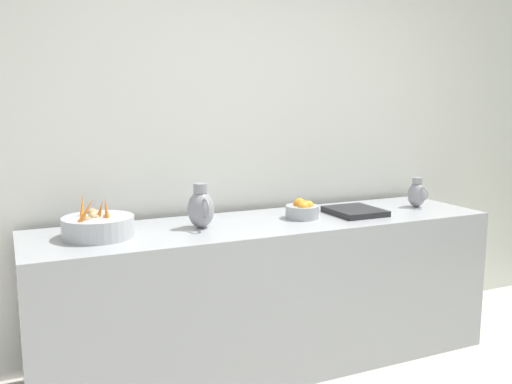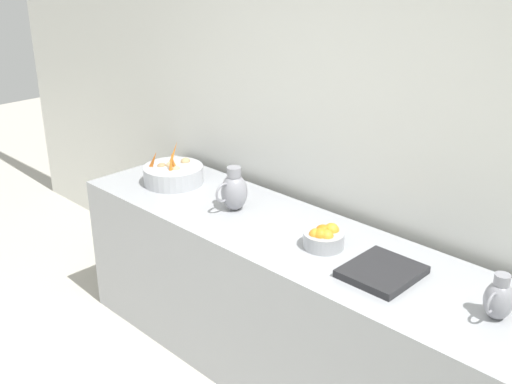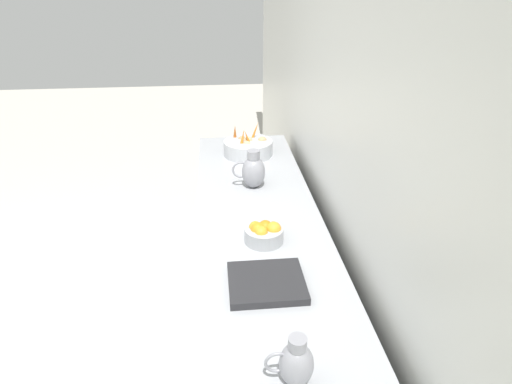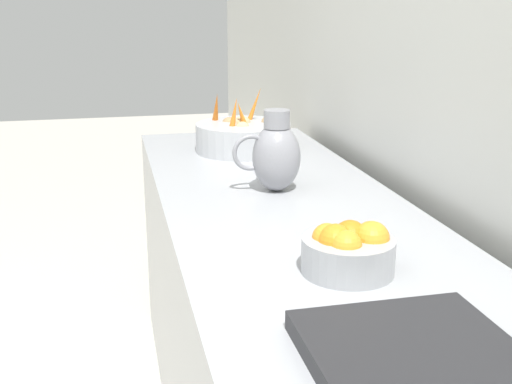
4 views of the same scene
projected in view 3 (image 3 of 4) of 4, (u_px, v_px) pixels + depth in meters
tile_wall_left at (385, 148)px, 1.83m from camera, size 0.10×7.91×3.00m
prep_counter at (259, 282)px, 2.71m from camera, size 0.71×2.78×0.89m
vegetable_colander at (248, 147)px, 3.36m from camera, size 0.37×0.37×0.24m
orange_bowl at (264, 233)px, 2.28m from camera, size 0.20×0.20×0.12m
metal_pitcher_tall at (253, 171)px, 2.83m from camera, size 0.21×0.15×0.25m
metal_pitcher_short at (296, 363)px, 1.48m from camera, size 0.17×0.12×0.20m
counter_sink_basin at (267, 283)px, 1.97m from camera, size 0.34×0.30×0.04m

